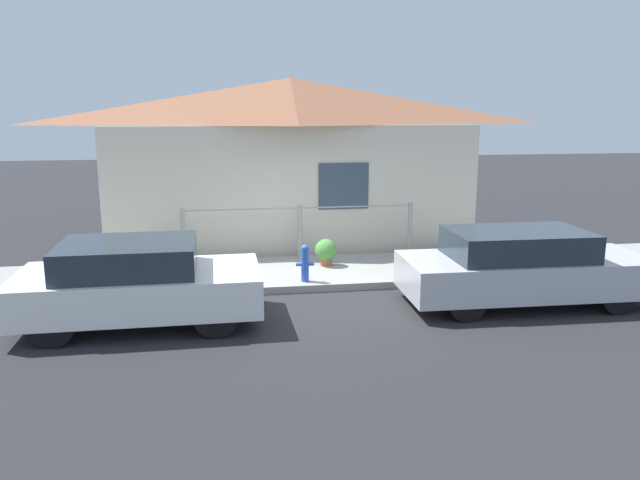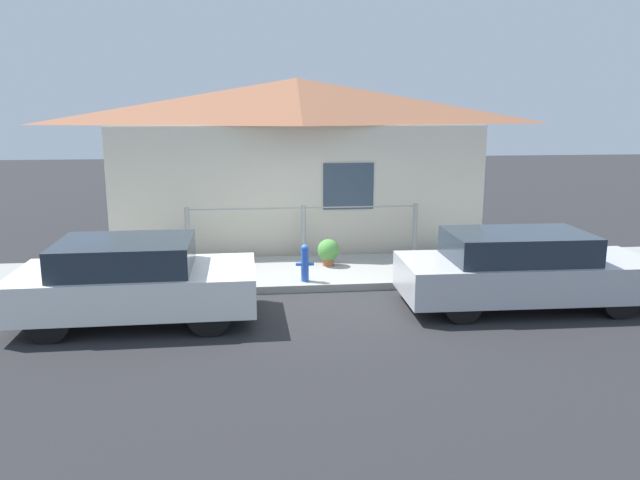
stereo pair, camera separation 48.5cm
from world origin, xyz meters
name	(u,v)px [view 1 (the left image)]	position (x,y,z in m)	size (l,w,h in m)	color
ground_plane	(315,293)	(0.00, 0.00, 0.00)	(60.00, 60.00, 0.00)	#262628
sidewalk	(306,273)	(0.00, 1.14, 0.07)	(24.00, 2.28, 0.14)	gray
house	(291,113)	(0.00, 3.56, 3.14)	(8.55, 2.23, 3.90)	beige
fence	(300,229)	(0.00, 2.13, 0.75)	(4.90, 0.10, 1.11)	#999993
car_left	(137,282)	(-2.91, -1.18, 0.66)	(3.65, 1.82, 1.29)	white
car_right	(523,267)	(3.35, -1.18, 0.64)	(4.14, 1.68, 1.27)	#B7B7BC
fire_hydrant	(305,262)	(-0.14, 0.30, 0.50)	(0.33, 0.15, 0.69)	blue
potted_plant_near_hydrant	(326,251)	(0.43, 1.38, 0.44)	(0.44, 0.44, 0.54)	#9E5638
potted_plant_by_fence	(157,258)	(-2.89, 1.52, 0.38)	(0.39, 0.39, 0.48)	brown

